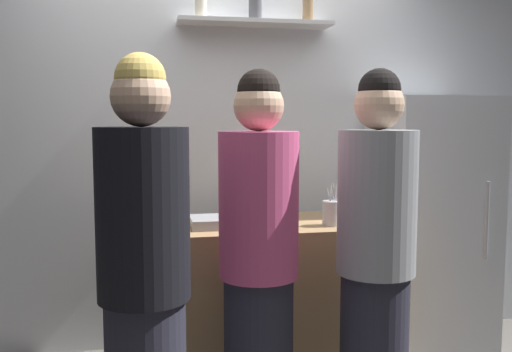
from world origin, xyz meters
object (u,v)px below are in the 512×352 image
at_px(wine_bottle_pale_glass, 158,211).
at_px(person_pink_top, 259,267).
at_px(refrigerator, 430,225).
at_px(baking_pan, 224,222).
at_px(person_grey_hoodie, 376,264).
at_px(water_bottle_plastic, 281,202).
at_px(person_blonde, 144,287).
at_px(wine_bottle_green_glass, 286,204).
at_px(wine_bottle_dark_glass, 164,200).
at_px(wine_bottle_amber_glass, 360,197).
at_px(utensil_holder, 332,213).

relative_size(wine_bottle_pale_glass, person_pink_top, 0.17).
bearing_deg(refrigerator, baking_pan, -164.31).
distance_m(person_grey_hoodie, person_pink_top, 0.51).
bearing_deg(water_bottle_plastic, person_blonde, -129.77).
xyz_separation_m(baking_pan, wine_bottle_green_glass, (0.32, -0.03, 0.09)).
distance_m(refrigerator, wine_bottle_dark_glass, 1.69).
bearing_deg(refrigerator, wine_bottle_green_glass, -158.43).
distance_m(wine_bottle_dark_glass, wine_bottle_amber_glass, 1.09).
xyz_separation_m(baking_pan, water_bottle_plastic, (0.33, 0.11, 0.08)).
distance_m(wine_bottle_dark_glass, person_grey_hoodie, 1.14).
relative_size(wine_bottle_pale_glass, person_blonde, 0.17).
relative_size(baking_pan, person_blonde, 0.20).
height_order(water_bottle_plastic, person_grey_hoodie, person_grey_hoodie).
xyz_separation_m(baking_pan, utensil_holder, (0.55, -0.08, 0.04)).
xyz_separation_m(baking_pan, wine_bottle_amber_glass, (0.80, 0.15, 0.09)).
distance_m(person_blonde, person_pink_top, 0.54).
bearing_deg(utensil_holder, person_blonde, -144.29).
distance_m(water_bottle_plastic, person_pink_top, 0.70).
height_order(utensil_holder, wine_bottle_dark_glass, wine_bottle_dark_glass).
bearing_deg(wine_bottle_dark_glass, person_grey_hoodie, -37.88).
relative_size(wine_bottle_dark_glass, person_blonde, 0.20).
xyz_separation_m(wine_bottle_pale_glass, person_pink_top, (0.41, -0.44, -0.19)).
xyz_separation_m(wine_bottle_amber_glass, person_grey_hoodie, (-0.21, -0.72, -0.19)).
distance_m(wine_bottle_green_glass, wine_bottle_pale_glass, 0.66).
xyz_separation_m(wine_bottle_green_glass, person_blonde, (-0.72, -0.74, -0.18)).
bearing_deg(water_bottle_plastic, wine_bottle_green_glass, -92.92).
distance_m(wine_bottle_amber_glass, person_pink_top, 1.00).
relative_size(wine_bottle_dark_glass, wine_bottle_pale_glass, 1.17).
bearing_deg(utensil_holder, wine_bottle_dark_glass, 166.86).
xyz_separation_m(utensil_holder, wine_bottle_green_glass, (-0.23, 0.05, 0.05)).
bearing_deg(person_grey_hoodie, wine_bottle_dark_glass, 51.30).
xyz_separation_m(wine_bottle_green_glass, person_pink_top, (-0.24, -0.49, -0.20)).
bearing_deg(wine_bottle_amber_glass, person_grey_hoodie, -106.32).
xyz_separation_m(refrigerator, wine_bottle_dark_glass, (-1.65, -0.26, 0.24)).
distance_m(wine_bottle_green_glass, person_blonde, 1.05).
relative_size(utensil_holder, wine_bottle_green_glass, 0.75).
xyz_separation_m(water_bottle_plastic, person_grey_hoodie, (0.26, -0.68, -0.18)).
distance_m(baking_pan, wine_bottle_dark_glass, 0.34).
bearing_deg(baking_pan, water_bottle_plastic, 18.95).
bearing_deg(wine_bottle_amber_glass, water_bottle_plastic, -175.82).
distance_m(wine_bottle_amber_glass, person_blonde, 1.52).
bearing_deg(wine_bottle_green_glass, water_bottle_plastic, 87.08).
bearing_deg(person_grey_hoodie, wine_bottle_pale_glass, 60.75).
height_order(utensil_holder, person_blonde, person_blonde).
distance_m(utensil_holder, person_pink_top, 0.66).
relative_size(baking_pan, wine_bottle_amber_glass, 1.13).
height_order(refrigerator, wine_bottle_green_glass, refrigerator).
bearing_deg(refrigerator, wine_bottle_pale_glass, -165.04).
height_order(refrigerator, person_blonde, person_blonde).
relative_size(baking_pan, wine_bottle_pale_glass, 1.18).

